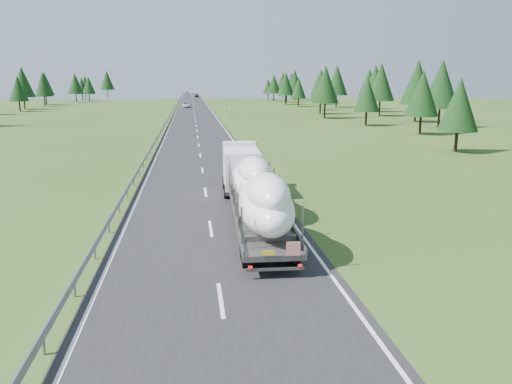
{
  "coord_description": "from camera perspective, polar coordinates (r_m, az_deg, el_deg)",
  "views": [
    {
      "loc": [
        -0.89,
        -25.76,
        7.76
      ],
      "look_at": [
        2.49,
        0.28,
        1.89
      ],
      "focal_mm": 35.0,
      "sensor_mm": 36.0,
      "label": 1
    }
  ],
  "objects": [
    {
      "name": "ground",
      "position": [
        26.92,
        -5.2,
        -4.21
      ],
      "size": [
        400.0,
        400.0,
        0.0
      ],
      "primitive_type": "plane",
      "color": "#2B4517",
      "rests_on": "ground"
    },
    {
      "name": "guardrail",
      "position": [
        125.98,
        -9.52,
        9.16
      ],
      "size": [
        0.1,
        400.0,
        0.76
      ],
      "color": "slate",
      "rests_on": "ground"
    },
    {
      "name": "boat_truck",
      "position": [
        27.8,
        -0.26,
        0.73
      ],
      "size": [
        3.01,
        18.35,
        3.79
      ],
      "color": "silver",
      "rests_on": "ground"
    },
    {
      "name": "marker_posts",
      "position": [
        181.05,
        -5.14,
        10.26
      ],
      "size": [
        0.13,
        350.08,
        1.0
      ],
      "color": "silver",
      "rests_on": "ground"
    },
    {
      "name": "highway_sign",
      "position": [
        106.23,
        -3.07,
        9.36
      ],
      "size": [
        0.08,
        0.9,
        2.6
      ],
      "color": "slate",
      "rests_on": "ground"
    },
    {
      "name": "road_surface",
      "position": [
        126.0,
        -7.07,
        8.97
      ],
      "size": [
        10.0,
        400.0,
        0.02
      ],
      "primitive_type": "cube",
      "color": "black",
      "rests_on": "ground"
    },
    {
      "name": "distant_van",
      "position": [
        150.83,
        -7.96,
        9.8
      ],
      "size": [
        2.76,
        5.31,
        1.43
      ],
      "primitive_type": "imported",
      "rotation": [
        0.0,
        0.0,
        -0.08
      ],
      "color": "silver",
      "rests_on": "ground"
    },
    {
      "name": "tree_line_right",
      "position": [
        126.87,
        11.5,
        11.96
      ],
      "size": [
        27.2,
        254.19,
        12.36
      ],
      "color": "black",
      "rests_on": "ground"
    },
    {
      "name": "distant_car_blue",
      "position": [
        325.36,
        -7.91,
        11.25
      ],
      "size": [
        2.05,
        4.88,
        1.57
      ],
      "primitive_type": "imported",
      "rotation": [
        0.0,
        0.0,
        -0.08
      ],
      "color": "#171B40",
      "rests_on": "ground"
    },
    {
      "name": "distant_car_dark",
      "position": [
        246.12,
        -6.78,
        10.87
      ],
      "size": [
        1.93,
        4.34,
        1.45
      ],
      "primitive_type": "imported",
      "rotation": [
        0.0,
        0.0,
        -0.05
      ],
      "color": "black",
      "rests_on": "ground"
    }
  ]
}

